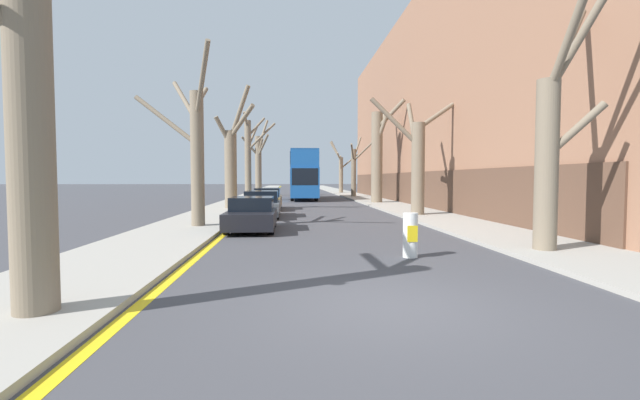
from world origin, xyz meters
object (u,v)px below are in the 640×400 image
double_decker_bus (303,173)px  street_tree_right_0 (553,141)px  street_tree_left_3 (249,157)px  street_tree_right_1 (417,161)px  parked_car_2 (267,199)px  street_tree_right_3 (354,170)px  street_tree_left_0 (22,85)px  traffic_bollard (410,235)px  parked_car_0 (252,215)px  street_tree_right_2 (378,154)px  parked_car_1 (262,205)px  street_tree_left_4 (259,160)px  street_tree_right_4 (341,171)px  street_tree_left_1 (195,148)px  street_tree_left_2 (232,162)px

double_decker_bus → street_tree_right_0: bearing=-79.4°
street_tree_left_3 → street_tree_right_1: 19.97m
parked_car_2 → street_tree_right_3: bearing=64.0°
street_tree_left_0 → street_tree_right_0: 11.69m
double_decker_bus → traffic_bollard: 30.97m
traffic_bollard → street_tree_right_0: bearing=2.9°
double_decker_bus → parked_car_0: (-2.76, -24.81, -1.98)m
parked_car_0 → street_tree_right_2: bearing=63.7°
street_tree_right_3 → parked_car_1: 24.25m
street_tree_right_1 → parked_car_2: size_ratio=1.39×
street_tree_left_0 → street_tree_right_3: bearing=74.8°
street_tree_left_0 → double_decker_bus: street_tree_left_0 is taller
street_tree_left_0 → street_tree_right_2: 29.77m
street_tree_right_1 → street_tree_right_2: 11.70m
street_tree_left_3 → street_tree_right_0: bearing=-69.3°
street_tree_left_4 → traffic_bollard: bearing=-80.4°
parked_car_0 → parked_car_2: 11.42m
street_tree_right_2 → street_tree_right_3: bearing=91.1°
parked_car_1 → traffic_bollard: bearing=-68.8°
parked_car_0 → parked_car_1: parked_car_1 is taller
street_tree_right_4 → parked_car_1: bearing=-103.4°
street_tree_left_3 → street_tree_right_2: street_tree_right_2 is taller
street_tree_right_0 → street_tree_right_4: size_ratio=0.99×
street_tree_right_3 → parked_car_2: size_ratio=1.43×
street_tree_left_0 → street_tree_right_2: (10.81, 27.72, 0.66)m
parked_car_0 → parked_car_2: parked_car_2 is taller
street_tree_left_1 → parked_car_1: (2.33, 4.95, -2.61)m
street_tree_left_2 → street_tree_left_4: street_tree_left_4 is taller
street_tree_left_4 → street_tree_right_0: bearing=-74.9°
street_tree_right_0 → street_tree_right_3: 34.32m
street_tree_right_2 → parked_car_1: 14.68m
street_tree_left_4 → traffic_bollard: (6.71, -39.54, -3.56)m
street_tree_right_0 → traffic_bollard: size_ratio=6.18×
street_tree_left_3 → parked_car_2: bearing=-78.6°
street_tree_right_1 → street_tree_right_3: (0.07, 22.85, -0.01)m
street_tree_left_2 → parked_car_0: bearing=-78.5°
street_tree_right_1 → traffic_bollard: (-3.67, -11.66, -2.41)m
street_tree_left_3 → street_tree_right_2: 12.03m
parked_car_2 → street_tree_right_0: bearing=-63.8°
street_tree_left_4 → parked_car_1: size_ratio=2.03×
street_tree_right_2 → parked_car_1: street_tree_right_2 is taller
street_tree_right_2 → parked_car_1: size_ratio=1.84×
street_tree_left_1 → street_tree_right_0: bearing=-31.8°
street_tree_left_4 → double_decker_bus: size_ratio=0.84×
double_decker_bus → parked_car_1: double_decker_bus is taller
street_tree_left_0 → street_tree_left_2: street_tree_left_2 is taller
street_tree_left_3 → traffic_bollard: street_tree_left_3 is taller
street_tree_right_3 → parked_car_2: 19.12m
street_tree_left_1 → street_tree_left_2: size_ratio=0.89×
street_tree_left_1 → street_tree_right_2: bearing=56.4°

